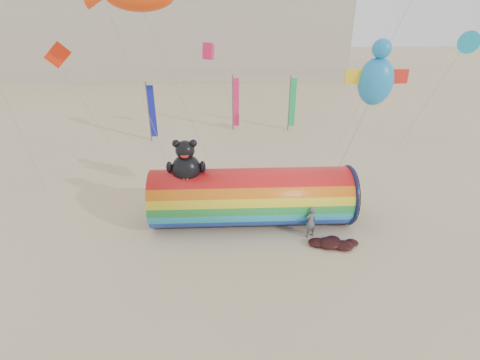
{
  "coord_description": "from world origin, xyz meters",
  "views": [
    {
      "loc": [
        -0.33,
        -17.12,
        11.64
      ],
      "look_at": [
        0.5,
        1.5,
        2.4
      ],
      "focal_mm": 28.0,
      "sensor_mm": 36.0,
      "label": 1
    }
  ],
  "objects_px": {
    "fabric_bundle": "(333,243)",
    "windsock_assembly": "(251,196)",
    "hotel_building": "(145,5)",
    "kite_handler": "(311,222)"
  },
  "relations": [
    {
      "from": "fabric_bundle",
      "to": "windsock_assembly",
      "type": "bearing_deg",
      "value": 148.16
    },
    {
      "from": "windsock_assembly",
      "to": "kite_handler",
      "type": "xyz_separation_m",
      "value": [
        3.02,
        -1.61,
        -0.77
      ]
    },
    {
      "from": "hotel_building",
      "to": "windsock_assembly",
      "type": "xyz_separation_m",
      "value": [
        13.11,
        -44.99,
        -8.62
      ]
    },
    {
      "from": "windsock_assembly",
      "to": "fabric_bundle",
      "type": "relative_size",
      "value": 4.23
    },
    {
      "from": "hotel_building",
      "to": "kite_handler",
      "type": "bearing_deg",
      "value": -70.9
    },
    {
      "from": "hotel_building",
      "to": "windsock_assembly",
      "type": "relative_size",
      "value": 5.46
    },
    {
      "from": "hotel_building",
      "to": "fabric_bundle",
      "type": "distance_m",
      "value": 51.51
    },
    {
      "from": "windsock_assembly",
      "to": "fabric_bundle",
      "type": "xyz_separation_m",
      "value": [
        4.04,
        -2.51,
        -1.52
      ]
    },
    {
      "from": "windsock_assembly",
      "to": "fabric_bundle",
      "type": "bearing_deg",
      "value": -31.84
    },
    {
      "from": "hotel_building",
      "to": "kite_handler",
      "type": "relative_size",
      "value": 32.81
    }
  ]
}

